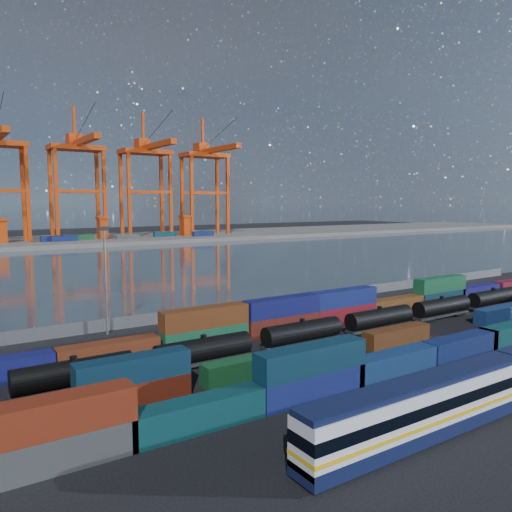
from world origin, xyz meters
TOP-DOWN VIEW (x-y plane):
  - ground at (0.00, 0.00)m, footprint 700.00×700.00m
  - harbor_water at (0.00, 105.00)m, footprint 700.00×700.00m
  - far_quay at (0.00, 210.00)m, footprint 700.00×70.00m
  - container_row_south at (-1.91, -10.60)m, footprint 141.25×2.63m
  - container_row_mid at (-8.88, -2.20)m, footprint 141.81×2.35m
  - container_row_north at (0.65, 11.99)m, footprint 141.63×2.63m
  - tanker_string at (-16.72, 4.45)m, footprint 121.42×2.78m
  - waterfront_fence at (-0.00, 28.00)m, footprint 160.12×0.12m
  - yard_light_mast at (-30.00, 26.00)m, footprint 1.60×0.40m
  - gantry_cranes at (-7.50, 203.22)m, footprint 200.75×49.44m
  - quay_containers at (-11.00, 195.46)m, footprint 172.58×10.99m
  - straddle_carriers at (-2.50, 200.00)m, footprint 140.00×7.00m

SIDE VIEW (x-z plane):
  - ground at x=0.00m, z-range 0.00..0.00m
  - harbor_water at x=0.00m, z-range 0.01..0.01m
  - far_quay at x=0.00m, z-range 0.00..2.00m
  - waterfront_fence at x=0.00m, z-range -0.10..2.10m
  - container_row_mid at x=-8.88m, z-range -0.80..4.22m
  - tanker_string at x=-16.72m, z-range 0.01..3.98m
  - container_row_south at x=-1.91m, z-range -0.65..4.95m
  - container_row_north at x=0.65m, z-range -0.53..5.08m
  - quay_containers at x=-11.00m, z-range 2.00..4.60m
  - straddle_carriers at x=-2.50m, z-range 2.27..13.37m
  - yard_light_mast at x=-30.00m, z-range 1.00..17.60m
  - gantry_cranes at x=-7.50m, z-range 7.57..74.52m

